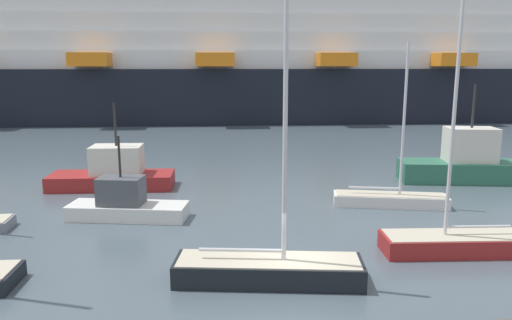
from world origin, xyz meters
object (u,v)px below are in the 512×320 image
object	(u,v)px
fishing_boat_2	(126,204)
fishing_boat_1	(114,173)
sailboat_4	(456,240)
cruise_ship	(161,67)
sailboat_1	(269,267)
fishing_boat_0	(465,163)
sailboat_0	(390,198)

from	to	relation	value
fishing_boat_2	fishing_boat_1	bearing A→B (deg)	-64.81
sailboat_4	cruise_ship	world-z (taller)	cruise_ship
sailboat_1	sailboat_4	distance (m)	8.01
fishing_boat_0	fishing_boat_2	world-z (taller)	fishing_boat_0
fishing_boat_2	cruise_ship	xyz separation A→B (m)	(-2.06, 44.60, 6.30)
sailboat_0	fishing_boat_0	distance (m)	8.36
fishing_boat_0	cruise_ship	world-z (taller)	cruise_ship
fishing_boat_0	fishing_boat_2	size ratio (longest dim) A/B	1.35
sailboat_0	fishing_boat_1	xyz separation A→B (m)	(-15.38, 5.43, 0.49)
sailboat_1	fishing_boat_2	size ratio (longest dim) A/B	1.61
fishing_boat_1	fishing_boat_2	size ratio (longest dim) A/B	1.25
sailboat_1	fishing_boat_0	bearing A→B (deg)	51.36
sailboat_1	cruise_ship	distance (m)	53.36
sailboat_1	fishing_boat_0	xyz separation A→B (m)	(14.33, 13.43, 0.71)
fishing_boat_1	fishing_boat_2	distance (m)	6.45
sailboat_0	sailboat_1	xyz separation A→B (m)	(-7.61, -8.53, 0.07)
sailboat_0	fishing_boat_0	world-z (taller)	sailboat_0
sailboat_1	sailboat_0	bearing A→B (deg)	56.50
fishing_boat_1	cruise_ship	size ratio (longest dim) A/B	0.06
sailboat_4	fishing_boat_1	size ratio (longest dim) A/B	1.45
fishing_boat_0	fishing_boat_2	distance (m)	21.21
sailboat_0	fishing_boat_1	world-z (taller)	sailboat_0
sailboat_1	sailboat_4	bearing A→B (deg)	21.87
sailboat_0	cruise_ship	bearing A→B (deg)	122.41
fishing_boat_0	cruise_ship	size ratio (longest dim) A/B	0.07
fishing_boat_1	fishing_boat_0	bearing A→B (deg)	0.94
sailboat_4	cruise_ship	distance (m)	53.30
sailboat_1	fishing_boat_2	distance (m)	9.85
fishing_boat_2	cruise_ship	distance (m)	45.08
sailboat_0	sailboat_4	world-z (taller)	sailboat_4
fishing_boat_1	sailboat_0	bearing A→B (deg)	-17.13
fishing_boat_0	sailboat_4	bearing A→B (deg)	-110.54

